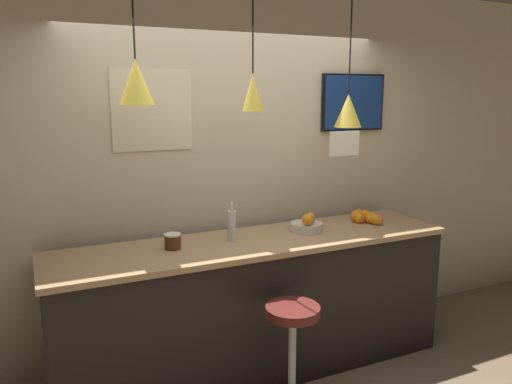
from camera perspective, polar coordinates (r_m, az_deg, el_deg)
The scene contains 13 objects.
back_wall at distance 3.92m, azimuth -2.84°, elevation 2.41°, with size 8.00×0.06×2.90m.
service_counter at distance 3.78m, azimuth -0.00°, elevation -12.83°, with size 2.94×0.70×1.01m.
bar_stool at distance 3.33m, azimuth 4.18°, elevation -16.55°, with size 0.37×0.37×0.73m.
fruit_bowl at distance 3.82m, azimuth 5.86°, elevation -3.69°, with size 0.25×0.25×0.15m.
orange_pile at distance 4.17m, azimuth 12.43°, elevation -2.82°, with size 0.20×0.30×0.09m.
juice_bottle at distance 3.54m, azimuth -2.79°, elevation -3.80°, with size 0.06×0.06×0.28m.
spread_jar at distance 3.43m, azimuth -9.50°, elevation -5.58°, with size 0.11×0.11×0.11m.
pendant_lamp_left at distance 3.25m, azimuth -13.54°, elevation 12.13°, with size 0.22×0.22×0.82m.
pendant_lamp_middle at distance 3.50m, azimuth -0.36°, elevation 11.38°, with size 0.15×0.15×0.87m.
pendant_lamp_right at distance 3.90m, azimuth 10.49°, elevation 9.19°, with size 0.21×0.21×1.01m.
mounted_tv at distance 4.36m, azimuth 11.04°, elevation 10.01°, with size 0.61×0.04×0.47m.
hanging_menu_board at distance 3.51m, azimuth 10.09°, elevation 5.47°, with size 0.24×0.01×0.17m.
wall_poster at distance 3.66m, azimuth -11.77°, elevation 9.14°, with size 0.58×0.01×0.57m.
Camera 1 is at (-1.46, -2.45, 2.05)m, focal length 35.00 mm.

